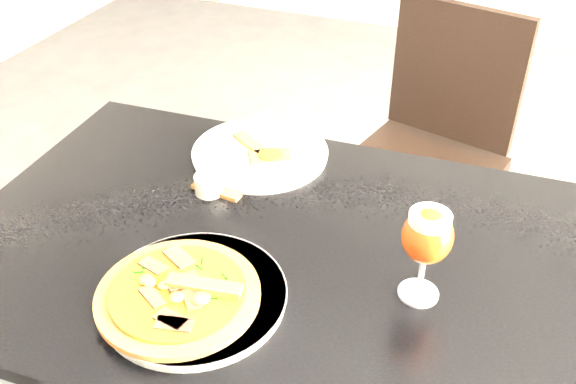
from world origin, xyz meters
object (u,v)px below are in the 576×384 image
at_px(dining_table, 274,281).
at_px(chair_far, 430,149).
at_px(pizza, 179,294).
at_px(beer_glass, 427,237).

height_order(dining_table, chair_far, chair_far).
distance_m(dining_table, chair_far, 0.89).
height_order(pizza, beer_glass, beer_glass).
relative_size(chair_far, beer_glass, 5.23).
bearing_deg(dining_table, pizza, -115.88).
xyz_separation_m(pizza, beer_glass, (0.36, 0.17, 0.10)).
relative_size(dining_table, pizza, 4.54).
distance_m(dining_table, beer_glass, 0.35).
height_order(dining_table, pizza, pizza).
xyz_separation_m(dining_table, chair_far, (0.15, 0.86, -0.16)).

